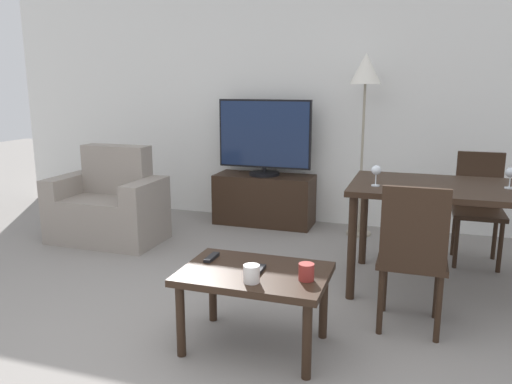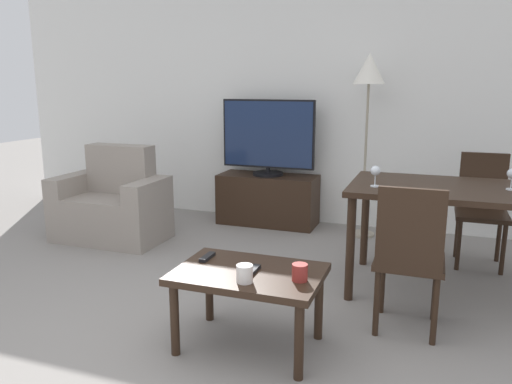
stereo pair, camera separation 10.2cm
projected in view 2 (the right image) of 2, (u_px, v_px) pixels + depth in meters
ground_plane at (140, 381)px, 2.52m from camera, size 18.00×18.00×0.00m
wall_back at (305, 95)px, 5.22m from camera, size 7.02×0.06×2.70m
armchair at (113, 206)px, 4.77m from camera, size 1.03×0.61×0.89m
tv_stand at (268, 200)px, 5.29m from camera, size 1.03×0.43×0.53m
tv at (268, 138)px, 5.15m from camera, size 0.98×0.32×0.78m
coffee_table at (249, 281)px, 2.77m from camera, size 0.81×0.55×0.46m
dining_table at (454, 199)px, 3.45m from camera, size 1.41×0.85×0.77m
dining_chair_near at (409, 253)px, 2.89m from camera, size 0.40×0.40×0.91m
dining_chair_far at (482, 204)px, 4.08m from camera, size 0.40×0.40×0.91m
floor_lamp at (369, 81)px, 4.62m from camera, size 0.29×0.29×1.75m
remote_primary at (207, 257)px, 2.94m from camera, size 0.04×0.15×0.02m
remote_secondary at (253, 270)px, 2.73m from camera, size 0.04×0.15×0.02m
cup_white_near at (300, 272)px, 2.61m from camera, size 0.08×0.08×0.09m
cup_colored_far at (245, 274)px, 2.59m from camera, size 0.09×0.09×0.09m
wine_glass_left at (375, 172)px, 3.42m from camera, size 0.07×0.07×0.15m
wine_glass_center at (512, 175)px, 3.31m from camera, size 0.07×0.07×0.15m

